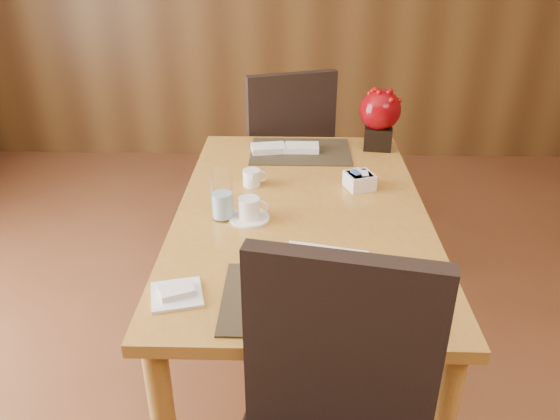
{
  "coord_description": "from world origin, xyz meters",
  "views": [
    {
      "loc": [
        -0.03,
        -1.17,
        1.66
      ],
      "look_at": [
        -0.07,
        0.35,
        0.87
      ],
      "focal_mm": 35.0,
      "sensor_mm": 36.0,
      "label": 1
    }
  ],
  "objects_px": {
    "creamer_jug": "(252,178)",
    "berry_decor": "(380,115)",
    "dining_table": "(301,231)",
    "coffee_cup": "(249,210)",
    "water_glass": "(222,195)",
    "bread_plate": "(177,295)",
    "far_chair": "(284,151)",
    "soup_setting": "(320,286)",
    "sugar_caddy": "(359,181)"
  },
  "relations": [
    {
      "from": "creamer_jug",
      "to": "berry_decor",
      "type": "relative_size",
      "value": 0.33
    },
    {
      "from": "dining_table",
      "to": "berry_decor",
      "type": "relative_size",
      "value": 5.49
    },
    {
      "from": "coffee_cup",
      "to": "water_glass",
      "type": "xyz_separation_m",
      "value": [
        -0.09,
        0.01,
        0.05
      ]
    },
    {
      "from": "bread_plate",
      "to": "far_chair",
      "type": "relative_size",
      "value": 0.14
    },
    {
      "from": "soup_setting",
      "to": "water_glass",
      "type": "xyz_separation_m",
      "value": [
        -0.32,
        0.48,
        0.04
      ]
    },
    {
      "from": "dining_table",
      "to": "far_chair",
      "type": "bearing_deg",
      "value": 94.76
    },
    {
      "from": "sugar_caddy",
      "to": "water_glass",
      "type": "bearing_deg",
      "value": -152.39
    },
    {
      "from": "coffee_cup",
      "to": "creamer_jug",
      "type": "bearing_deg",
      "value": 92.33
    },
    {
      "from": "water_glass",
      "to": "berry_decor",
      "type": "distance_m",
      "value": 0.95
    },
    {
      "from": "water_glass",
      "to": "berry_decor",
      "type": "height_order",
      "value": "berry_decor"
    },
    {
      "from": "far_chair",
      "to": "berry_decor",
      "type": "bearing_deg",
      "value": 120.4
    },
    {
      "from": "coffee_cup",
      "to": "far_chair",
      "type": "relative_size",
      "value": 0.14
    },
    {
      "from": "dining_table",
      "to": "water_glass",
      "type": "height_order",
      "value": "water_glass"
    },
    {
      "from": "creamer_jug",
      "to": "soup_setting",
      "type": "bearing_deg",
      "value": -83.54
    },
    {
      "from": "bread_plate",
      "to": "far_chair",
      "type": "distance_m",
      "value": 1.57
    },
    {
      "from": "coffee_cup",
      "to": "water_glass",
      "type": "distance_m",
      "value": 0.11
    },
    {
      "from": "dining_table",
      "to": "bread_plate",
      "type": "height_order",
      "value": "bread_plate"
    },
    {
      "from": "creamer_jug",
      "to": "bread_plate",
      "type": "height_order",
      "value": "creamer_jug"
    },
    {
      "from": "berry_decor",
      "to": "dining_table",
      "type": "bearing_deg",
      "value": -119.97
    },
    {
      "from": "coffee_cup",
      "to": "berry_decor",
      "type": "height_order",
      "value": "berry_decor"
    },
    {
      "from": "dining_table",
      "to": "water_glass",
      "type": "bearing_deg",
      "value": -162.66
    },
    {
      "from": "creamer_jug",
      "to": "far_chair",
      "type": "distance_m",
      "value": 0.84
    },
    {
      "from": "water_glass",
      "to": "bread_plate",
      "type": "distance_m",
      "value": 0.47
    },
    {
      "from": "water_glass",
      "to": "far_chair",
      "type": "height_order",
      "value": "far_chair"
    },
    {
      "from": "dining_table",
      "to": "far_chair",
      "type": "relative_size",
      "value": 1.46
    },
    {
      "from": "far_chair",
      "to": "coffee_cup",
      "type": "bearing_deg",
      "value": 66.02
    },
    {
      "from": "coffee_cup",
      "to": "far_chair",
      "type": "height_order",
      "value": "far_chair"
    },
    {
      "from": "coffee_cup",
      "to": "creamer_jug",
      "type": "relative_size",
      "value": 1.6
    },
    {
      "from": "soup_setting",
      "to": "coffee_cup",
      "type": "xyz_separation_m",
      "value": [
        -0.23,
        0.47,
        -0.02
      ]
    },
    {
      "from": "dining_table",
      "to": "creamer_jug",
      "type": "xyz_separation_m",
      "value": [
        -0.2,
        0.19,
        0.13
      ]
    },
    {
      "from": "far_chair",
      "to": "creamer_jug",
      "type": "bearing_deg",
      "value": 63.36
    },
    {
      "from": "berry_decor",
      "to": "bread_plate",
      "type": "relative_size",
      "value": 1.96
    },
    {
      "from": "creamer_jug",
      "to": "sugar_caddy",
      "type": "bearing_deg",
      "value": -12.81
    },
    {
      "from": "coffee_cup",
      "to": "water_glass",
      "type": "bearing_deg",
      "value": 176.41
    },
    {
      "from": "soup_setting",
      "to": "berry_decor",
      "type": "height_order",
      "value": "berry_decor"
    },
    {
      "from": "dining_table",
      "to": "soup_setting",
      "type": "relative_size",
      "value": 4.68
    },
    {
      "from": "soup_setting",
      "to": "creamer_jug",
      "type": "relative_size",
      "value": 3.59
    },
    {
      "from": "water_glass",
      "to": "creamer_jug",
      "type": "height_order",
      "value": "water_glass"
    },
    {
      "from": "water_glass",
      "to": "sugar_caddy",
      "type": "xyz_separation_m",
      "value": [
        0.5,
        0.26,
        -0.06
      ]
    },
    {
      "from": "coffee_cup",
      "to": "water_glass",
      "type": "height_order",
      "value": "water_glass"
    },
    {
      "from": "berry_decor",
      "to": "far_chair",
      "type": "relative_size",
      "value": 0.27
    },
    {
      "from": "sugar_caddy",
      "to": "berry_decor",
      "type": "bearing_deg",
      "value": 73.75
    },
    {
      "from": "dining_table",
      "to": "soup_setting",
      "type": "xyz_separation_m",
      "value": [
        0.04,
        -0.56,
        0.15
      ]
    },
    {
      "from": "coffee_cup",
      "to": "sugar_caddy",
      "type": "distance_m",
      "value": 0.49
    },
    {
      "from": "water_glass",
      "to": "sugar_caddy",
      "type": "height_order",
      "value": "water_glass"
    },
    {
      "from": "creamer_jug",
      "to": "dining_table",
      "type": "bearing_deg",
      "value": -55.21
    },
    {
      "from": "soup_setting",
      "to": "sugar_caddy",
      "type": "xyz_separation_m",
      "value": [
        0.19,
        0.74,
        -0.02
      ]
    },
    {
      "from": "coffee_cup",
      "to": "bread_plate",
      "type": "relative_size",
      "value": 1.02
    },
    {
      "from": "sugar_caddy",
      "to": "bread_plate",
      "type": "height_order",
      "value": "sugar_caddy"
    },
    {
      "from": "coffee_cup",
      "to": "water_glass",
      "type": "relative_size",
      "value": 0.8
    }
  ]
}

